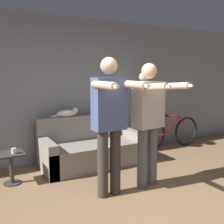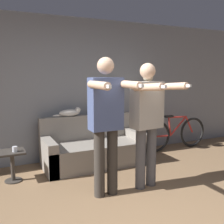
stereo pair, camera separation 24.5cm
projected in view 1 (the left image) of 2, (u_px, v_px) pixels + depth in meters
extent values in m
cube|color=gray|center=(64.00, 90.00, 4.75)|extent=(10.00, 0.05, 2.60)
cube|color=gray|center=(93.00, 154.00, 4.58)|extent=(1.77, 0.81, 0.40)
cube|color=gray|center=(85.00, 127.00, 4.81)|extent=(1.77, 0.14, 0.44)
cube|color=gray|center=(47.00, 157.00, 4.19)|extent=(0.16, 0.81, 0.54)
cube|color=gray|center=(132.00, 144.00, 4.95)|extent=(0.16, 0.81, 0.54)
cylinder|color=#38332D|center=(103.00, 164.00, 3.37)|extent=(0.14, 0.14, 0.88)
cylinder|color=#38332D|center=(115.00, 162.00, 3.46)|extent=(0.14, 0.14, 0.88)
cube|color=#475684|center=(109.00, 104.00, 3.30)|extent=(0.41, 0.22, 0.66)
sphere|color=#D8AD8C|center=(109.00, 66.00, 3.23)|extent=(0.21, 0.21, 0.21)
cylinder|color=#D8AD8C|center=(104.00, 85.00, 2.96)|extent=(0.09, 0.50, 0.10)
cube|color=white|center=(115.00, 86.00, 2.74)|extent=(0.04, 0.12, 0.04)
cylinder|color=#D8AD8C|center=(133.00, 84.00, 3.14)|extent=(0.09, 0.50, 0.10)
cube|color=white|center=(145.00, 86.00, 2.93)|extent=(0.04, 0.12, 0.04)
cylinder|color=#56565B|center=(142.00, 158.00, 3.65)|extent=(0.14, 0.14, 0.85)
cylinder|color=#56565B|center=(152.00, 156.00, 3.77)|extent=(0.14, 0.14, 0.85)
cube|color=#B7B2A8|center=(148.00, 105.00, 3.60)|extent=(0.46, 0.28, 0.64)
sphere|color=#D8AD8C|center=(149.00, 71.00, 3.54)|extent=(0.21, 0.21, 0.21)
cylinder|color=#D8AD8C|center=(151.00, 87.00, 3.25)|extent=(0.16, 0.51, 0.12)
cube|color=white|center=(166.00, 87.00, 3.05)|extent=(0.05, 0.13, 0.04)
cylinder|color=#D8AD8C|center=(173.00, 86.00, 3.49)|extent=(0.16, 0.51, 0.12)
cube|color=white|center=(189.00, 86.00, 3.29)|extent=(0.05, 0.13, 0.04)
ellipsoid|color=silver|center=(67.00, 113.00, 4.61)|extent=(0.37, 0.13, 0.13)
sphere|color=silver|center=(75.00, 110.00, 4.67)|extent=(0.10, 0.10, 0.10)
ellipsoid|color=silver|center=(56.00, 116.00, 4.53)|extent=(0.20, 0.04, 0.04)
cone|color=silver|center=(74.00, 108.00, 4.65)|extent=(0.03, 0.03, 0.03)
cone|color=silver|center=(74.00, 108.00, 4.68)|extent=(0.03, 0.03, 0.03)
cylinder|color=#B2B2B7|center=(139.00, 152.00, 5.32)|extent=(0.28, 0.28, 0.02)
cylinder|color=#B2B2B7|center=(139.00, 118.00, 5.21)|extent=(0.03, 0.03, 1.45)
sphere|color=#F4E5C1|center=(144.00, 77.00, 5.14)|extent=(0.20, 0.20, 0.20)
sphere|color=#F4E5C1|center=(136.00, 87.00, 5.09)|extent=(0.20, 0.20, 0.20)
cylinder|color=#38332D|center=(12.00, 183.00, 3.83)|extent=(0.25, 0.25, 0.02)
cylinder|color=#38332D|center=(12.00, 169.00, 3.80)|extent=(0.06, 0.06, 0.43)
cube|color=#38332D|center=(11.00, 154.00, 3.77)|extent=(0.36, 0.36, 0.03)
cylinder|color=silver|center=(14.00, 151.00, 3.73)|extent=(0.07, 0.07, 0.08)
torus|color=black|center=(186.00, 131.00, 5.83)|extent=(0.65, 0.05, 0.65)
torus|color=black|center=(152.00, 136.00, 5.38)|extent=(0.65, 0.05, 0.65)
cylinder|color=#B72D28|center=(173.00, 125.00, 5.62)|extent=(0.42, 0.04, 0.40)
cylinder|color=#B72D28|center=(165.00, 126.00, 5.51)|extent=(0.10, 0.04, 0.40)
cylinder|color=#B72D28|center=(172.00, 116.00, 5.58)|extent=(0.46, 0.04, 0.05)
cylinder|color=#B72D28|center=(159.00, 135.00, 5.47)|extent=(0.36, 0.04, 0.05)
cylinder|color=#B72D28|center=(183.00, 124.00, 5.76)|extent=(0.23, 0.04, 0.37)
cube|color=black|center=(164.00, 116.00, 5.47)|extent=(0.20, 0.07, 0.04)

